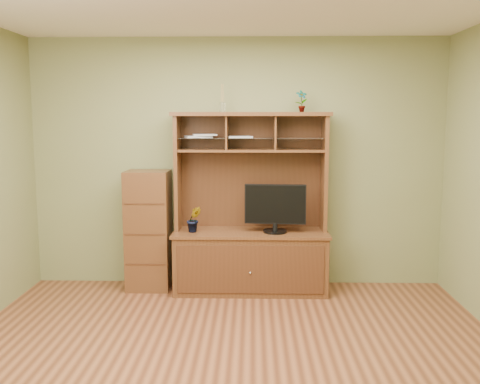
{
  "coord_description": "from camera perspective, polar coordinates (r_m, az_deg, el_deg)",
  "views": [
    {
      "loc": [
        0.17,
        -3.85,
        1.85
      ],
      "look_at": [
        0.05,
        1.2,
        1.14
      ],
      "focal_mm": 40.0,
      "sensor_mm": 36.0,
      "label": 1
    }
  ],
  "objects": [
    {
      "name": "orchid_plant",
      "position": [
        5.63,
        -4.93,
        -2.91
      ],
      "size": [
        0.17,
        0.15,
        0.27
      ],
      "primitive_type": "imported",
      "rotation": [
        0.0,
        0.0,
        0.22
      ],
      "color": "#266121",
      "rests_on": "media_hutch"
    },
    {
      "name": "reed_diffuser",
      "position": [
        5.66,
        -1.89,
        9.66
      ],
      "size": [
        0.06,
        0.06,
        0.29
      ],
      "color": "silver",
      "rests_on": "media_hutch"
    },
    {
      "name": "room",
      "position": [
        3.88,
        -1.16,
        0.62
      ],
      "size": [
        4.54,
        4.04,
        2.74
      ],
      "color": "#542B18",
      "rests_on": "ground"
    },
    {
      "name": "monitor",
      "position": [
        5.58,
        3.78,
        -1.63
      ],
      "size": [
        0.64,
        0.25,
        0.51
      ],
      "rotation": [
        0.0,
        0.0,
        -0.07
      ],
      "color": "black",
      "rests_on": "media_hutch"
    },
    {
      "name": "side_cabinet",
      "position": [
        5.86,
        -9.71,
        -4.02
      ],
      "size": [
        0.46,
        0.42,
        1.28
      ],
      "color": "#422313",
      "rests_on": "room"
    },
    {
      "name": "media_hutch",
      "position": [
        5.73,
        1.13,
        -5.39
      ],
      "size": [
        1.66,
        0.61,
        1.9
      ],
      "color": "#422313",
      "rests_on": "room"
    },
    {
      "name": "top_plant",
      "position": [
        5.68,
        6.58,
        9.62
      ],
      "size": [
        0.14,
        0.11,
        0.23
      ],
      "primitive_type": "imported",
      "rotation": [
        0.0,
        0.0,
        0.27
      ],
      "color": "#2D6624",
      "rests_on": "media_hutch"
    },
    {
      "name": "magazines",
      "position": [
        5.67,
        -2.86,
        5.97
      ],
      "size": [
        0.74,
        0.27,
        0.04
      ],
      "color": "#B0B0B5",
      "rests_on": "media_hutch"
    }
  ]
}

